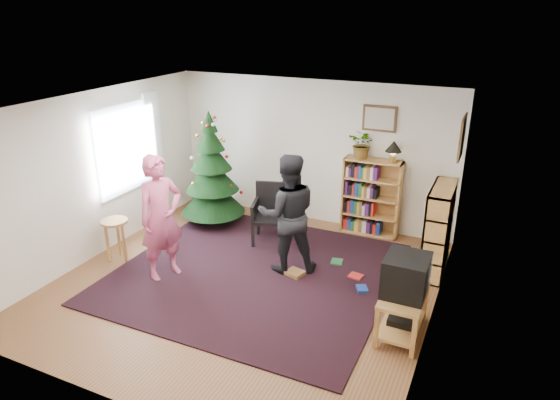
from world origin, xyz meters
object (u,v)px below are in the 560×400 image
at_px(bookshelf_back, 371,196).
at_px(crt_tv, 406,275).
at_px(picture_back, 380,118).
at_px(christmas_tree, 212,178).
at_px(tv_stand, 403,310).
at_px(stool, 115,229).
at_px(table_lamp, 394,148).
at_px(person_standing, 161,218).
at_px(armchair, 273,210).
at_px(person_by_chair, 288,214).
at_px(potted_plant, 363,144).
at_px(bookshelf_right, 438,229).
at_px(picture_right, 462,137).

bearing_deg(bookshelf_back, crt_tv, -67.24).
distance_m(picture_back, crt_tv, 3.14).
distance_m(christmas_tree, tv_stand, 4.18).
xyz_separation_m(stool, table_lamp, (3.54, 2.52, 1.03)).
relative_size(stool, person_standing, 0.36).
bearing_deg(armchair, person_by_chair, -68.74).
relative_size(bookshelf_back, potted_plant, 2.71).
height_order(christmas_tree, person_standing, christmas_tree).
height_order(bookshelf_right, table_lamp, table_lamp).
xyz_separation_m(picture_right, person_by_chair, (-2.09, -1.14, -1.07)).
bearing_deg(christmas_tree, stool, -108.52).
bearing_deg(armchair, picture_right, -9.59).
bearing_deg(armchair, christmas_tree, 154.76).
height_order(crt_tv, potted_plant, potted_plant).
height_order(armchair, table_lamp, table_lamp).
xyz_separation_m(christmas_tree, bookshelf_right, (3.84, -0.14, -0.18)).
xyz_separation_m(picture_right, bookshelf_right, (-0.14, -0.28, -1.29)).
bearing_deg(tv_stand, bookshelf_back, 112.81).
bearing_deg(christmas_tree, tv_stand, -26.35).
xyz_separation_m(christmas_tree, person_standing, (0.35, -1.88, 0.06)).
relative_size(armchair, person_standing, 0.54).
xyz_separation_m(picture_right, potted_plant, (-1.54, 0.59, -0.41)).
distance_m(picture_right, armchair, 3.09).
distance_m(crt_tv, table_lamp, 2.79).
bearing_deg(picture_back, potted_plant, -147.50).
bearing_deg(christmas_tree, picture_right, 2.03).
xyz_separation_m(picture_back, crt_tv, (1.07, -2.71, -1.17)).
xyz_separation_m(picture_back, tv_stand, (1.07, -2.71, -1.63)).
bearing_deg(picture_right, crt_tv, -97.41).
bearing_deg(potted_plant, stool, -140.29).
bearing_deg(person_by_chair, christmas_tree, -57.68).
distance_m(armchair, table_lamp, 2.17).
bearing_deg(stool, person_by_chair, 17.75).
relative_size(christmas_tree, person_by_chair, 1.14).
bearing_deg(bookshelf_back, picture_right, -23.81).
distance_m(bookshelf_back, stool, 4.10).
relative_size(christmas_tree, crt_tv, 3.81).
distance_m(bookshelf_right, tv_stand, 1.74).
relative_size(picture_back, christmas_tree, 0.27).
relative_size(person_standing, potted_plant, 3.75).
distance_m(person_standing, table_lamp, 3.73).
bearing_deg(person_by_chair, person_standing, 0.35).
height_order(person_standing, table_lamp, person_standing).
bearing_deg(picture_back, person_standing, -129.88).
xyz_separation_m(picture_right, tv_stand, (-0.26, -1.98, -1.63)).
relative_size(picture_back, bookshelf_right, 0.42).
relative_size(christmas_tree, table_lamp, 5.79).
height_order(bookshelf_back, crt_tv, bookshelf_back).
bearing_deg(bookshelf_right, stool, 110.44).
relative_size(bookshelf_back, armchair, 1.34).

